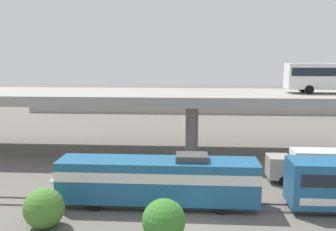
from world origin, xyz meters
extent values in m
plane|color=#605B54|center=(0.00, 0.00, 0.00)|extent=(260.00, 260.00, 0.00)
cube|color=#59544C|center=(0.00, 3.27, 0.06)|extent=(110.00, 0.12, 0.12)
cube|color=#59544C|center=(0.00, 4.73, 0.06)|extent=(110.00, 0.12, 0.12)
cube|color=#1E5984|center=(-2.58, 4.00, 2.08)|extent=(15.32, 3.00, 3.20)
cube|color=silver|center=(-2.58, 4.00, 2.66)|extent=(15.32, 3.04, 0.77)
cone|color=silver|center=(-10.23, 4.00, 1.76)|extent=(2.09, 2.85, 2.85)
cube|color=black|center=(-8.67, 4.00, 2.98)|extent=(2.09, 2.70, 1.02)
cube|color=#3F3F42|center=(0.03, 4.00, 3.93)|extent=(2.40, 1.80, 0.50)
cylinder|color=black|center=(-7.36, 2.65, 0.48)|extent=(0.96, 0.18, 0.96)
cylinder|color=black|center=(-7.36, 5.35, 0.48)|extent=(0.96, 0.18, 0.96)
cylinder|color=black|center=(2.21, 2.65, 0.48)|extent=(0.96, 0.18, 0.96)
cylinder|color=black|center=(2.21, 5.35, 0.48)|extent=(0.96, 0.18, 0.96)
cylinder|color=black|center=(11.34, 5.35, 0.46)|extent=(0.92, 0.18, 0.92)
cube|color=gray|center=(0.00, 20.00, 6.78)|extent=(96.00, 11.61, 1.11)
cylinder|color=gray|center=(0.00, 20.00, 3.11)|extent=(1.50, 1.50, 6.22)
cylinder|color=black|center=(13.04, 21.21, 7.84)|extent=(1.00, 0.26, 1.00)
cylinder|color=black|center=(13.04, 18.79, 7.84)|extent=(1.00, 0.26, 1.00)
cube|color=#9E998C|center=(8.03, 10.31, 1.44)|extent=(2.00, 2.30, 2.00)
cube|color=silver|center=(11.53, 10.31, 1.74)|extent=(4.60, 2.30, 2.60)
cylinder|color=black|center=(8.32, 9.22, 0.44)|extent=(0.88, 0.28, 0.88)
cylinder|color=black|center=(8.32, 11.40, 0.44)|extent=(0.88, 0.28, 0.88)
cylinder|color=black|center=(12.54, 9.22, 0.44)|extent=(0.88, 0.28, 0.88)
cylinder|color=black|center=(12.54, 11.40, 0.44)|extent=(0.88, 0.28, 0.88)
cube|color=gray|center=(0.00, 55.00, 0.60)|extent=(66.95, 11.00, 1.21)
cube|color=maroon|center=(2.23, 57.65, 1.88)|extent=(4.55, 1.90, 0.70)
cube|color=#1E232B|center=(2.00, 57.65, 2.47)|extent=(2.00, 1.67, 0.48)
cylinder|color=black|center=(3.64, 58.55, 1.53)|extent=(0.64, 0.20, 0.64)
cylinder|color=black|center=(3.64, 56.74, 1.53)|extent=(0.64, 0.20, 0.64)
cylinder|color=black|center=(0.82, 58.55, 1.53)|extent=(0.64, 0.20, 0.64)
cylinder|color=black|center=(0.82, 56.74, 1.53)|extent=(0.64, 0.20, 0.64)
cube|color=silver|center=(-8.42, 52.90, 1.88)|extent=(4.67, 1.81, 0.70)
cube|color=#1E232B|center=(-8.65, 52.90, 2.47)|extent=(2.06, 1.60, 0.48)
cylinder|color=black|center=(-6.97, 53.76, 1.53)|extent=(0.64, 0.20, 0.64)
cylinder|color=black|center=(-6.97, 52.04, 1.53)|extent=(0.64, 0.20, 0.64)
cylinder|color=black|center=(-9.87, 53.76, 1.53)|extent=(0.64, 0.20, 0.64)
cylinder|color=black|center=(-9.87, 52.04, 1.53)|extent=(0.64, 0.20, 0.64)
cube|color=maroon|center=(21.55, 54.28, 1.88)|extent=(4.38, 1.87, 0.70)
cube|color=#1E232B|center=(21.33, 54.28, 2.47)|extent=(1.93, 1.65, 0.48)
cylinder|color=black|center=(22.90, 55.17, 1.53)|extent=(0.64, 0.20, 0.64)
cylinder|color=black|center=(22.90, 53.39, 1.53)|extent=(0.64, 0.20, 0.64)
cylinder|color=black|center=(20.19, 55.17, 1.53)|extent=(0.64, 0.20, 0.64)
cylinder|color=black|center=(20.19, 53.39, 1.53)|extent=(0.64, 0.20, 0.64)
cube|color=#B7B7BC|center=(3.30, 55.43, 1.88)|extent=(4.20, 1.85, 0.70)
cube|color=#1E232B|center=(3.09, 55.43, 2.47)|extent=(1.85, 1.63, 0.48)
cylinder|color=black|center=(4.60, 56.31, 1.53)|extent=(0.64, 0.20, 0.64)
cylinder|color=black|center=(4.60, 54.56, 1.53)|extent=(0.64, 0.20, 0.64)
cylinder|color=black|center=(2.00, 56.31, 1.53)|extent=(0.64, 0.20, 0.64)
cylinder|color=black|center=(2.00, 54.56, 1.53)|extent=(0.64, 0.20, 0.64)
cube|color=black|center=(19.96, 57.74, 1.88)|extent=(4.31, 1.78, 0.70)
cube|color=#1E232B|center=(19.74, 57.74, 2.47)|extent=(1.90, 1.57, 0.48)
cylinder|color=black|center=(21.29, 58.58, 1.53)|extent=(0.64, 0.20, 0.64)
cylinder|color=black|center=(21.29, 56.89, 1.53)|extent=(0.64, 0.20, 0.64)
cylinder|color=black|center=(18.62, 58.58, 1.53)|extent=(0.64, 0.20, 0.64)
cylinder|color=black|center=(18.62, 56.89, 1.53)|extent=(0.64, 0.20, 0.64)
cube|color=#0C4C26|center=(-15.80, 54.29, 1.88)|extent=(4.16, 1.71, 0.70)
cube|color=#1E232B|center=(-15.59, 54.29, 2.47)|extent=(1.83, 1.50, 0.48)
cylinder|color=black|center=(-17.09, 53.48, 1.53)|extent=(0.64, 0.20, 0.64)
cylinder|color=black|center=(-17.09, 55.10, 1.53)|extent=(0.64, 0.20, 0.64)
cylinder|color=black|center=(-14.51, 53.48, 1.53)|extent=(0.64, 0.20, 0.64)
cylinder|color=black|center=(-14.51, 55.10, 1.53)|extent=(0.64, 0.20, 0.64)
cube|color=#0C4C26|center=(-12.56, 56.67, 1.88)|extent=(4.05, 1.74, 0.70)
cube|color=#1E232B|center=(-12.76, 56.67, 2.47)|extent=(1.78, 1.53, 0.48)
cylinder|color=black|center=(-11.30, 57.49, 1.53)|extent=(0.64, 0.20, 0.64)
cylinder|color=black|center=(-11.30, 55.84, 1.53)|extent=(0.64, 0.20, 0.64)
cylinder|color=black|center=(-13.81, 57.49, 1.53)|extent=(0.64, 0.20, 0.64)
cylinder|color=black|center=(-13.81, 55.84, 1.53)|extent=(0.64, 0.20, 0.64)
cube|color=#2D5170|center=(0.00, 78.00, 0.00)|extent=(140.00, 36.00, 0.01)
sphere|color=#447A2C|center=(-9.90, -0.20, 1.38)|extent=(2.76, 2.76, 2.76)
sphere|color=#377728|center=(-1.67, -1.53, 1.37)|extent=(2.74, 2.74, 2.74)
camera|label=1|loc=(0.03, -23.02, 11.51)|focal=39.22mm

